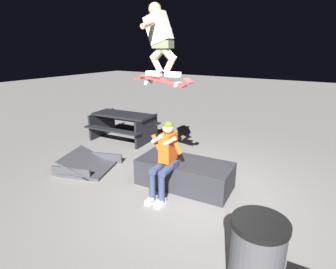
{
  "coord_description": "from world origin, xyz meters",
  "views": [
    {
      "loc": [
        -1.89,
        3.89,
        2.5
      ],
      "look_at": [
        0.4,
        0.23,
        1.1
      ],
      "focal_mm": 28.49,
      "sensor_mm": 36.0,
      "label": 1
    }
  ],
  "objects_px": {
    "ledge_box_main": "(184,174)",
    "skateboard": "(163,81)",
    "kicker_ramp": "(89,166)",
    "person_sitting_on_ledge": "(165,156)",
    "trash_bin": "(256,257)",
    "skater_airborne": "(160,37)",
    "picnic_table_back": "(123,122)"
  },
  "relations": [
    {
      "from": "ledge_box_main",
      "to": "skater_airborne",
      "type": "height_order",
      "value": "skater_airborne"
    },
    {
      "from": "skateboard",
      "to": "trash_bin",
      "type": "distance_m",
      "value": 2.89
    },
    {
      "from": "person_sitting_on_ledge",
      "to": "picnic_table_back",
      "type": "xyz_separation_m",
      "value": [
        2.66,
        -1.95,
        -0.25
      ]
    },
    {
      "from": "skater_airborne",
      "to": "kicker_ramp",
      "type": "distance_m",
      "value": 3.14
    },
    {
      "from": "ledge_box_main",
      "to": "skater_airborne",
      "type": "bearing_deg",
      "value": 39.24
    },
    {
      "from": "person_sitting_on_ledge",
      "to": "trash_bin",
      "type": "xyz_separation_m",
      "value": [
        -1.87,
        1.17,
        -0.31
      ]
    },
    {
      "from": "ledge_box_main",
      "to": "skateboard",
      "type": "relative_size",
      "value": 1.7
    },
    {
      "from": "ledge_box_main",
      "to": "skater_airborne",
      "type": "relative_size",
      "value": 1.57
    },
    {
      "from": "skater_airborne",
      "to": "person_sitting_on_ledge",
      "type": "bearing_deg",
      "value": 138.78
    },
    {
      "from": "ledge_box_main",
      "to": "person_sitting_on_ledge",
      "type": "distance_m",
      "value": 0.69
    },
    {
      "from": "kicker_ramp",
      "to": "skateboard",
      "type": "bearing_deg",
      "value": -174.2
    },
    {
      "from": "picnic_table_back",
      "to": "trash_bin",
      "type": "distance_m",
      "value": 5.5
    },
    {
      "from": "skater_airborne",
      "to": "trash_bin",
      "type": "xyz_separation_m",
      "value": [
        -2.08,
        1.36,
        -2.24
      ]
    },
    {
      "from": "skateboard",
      "to": "picnic_table_back",
      "type": "distance_m",
      "value": 3.41
    },
    {
      "from": "kicker_ramp",
      "to": "trash_bin",
      "type": "bearing_deg",
      "value": 162.99
    },
    {
      "from": "skater_airborne",
      "to": "skateboard",
      "type": "bearing_deg",
      "value": -175.84
    },
    {
      "from": "skater_airborne",
      "to": "kicker_ramp",
      "type": "height_order",
      "value": "skater_airborne"
    },
    {
      "from": "ledge_box_main",
      "to": "kicker_ramp",
      "type": "height_order",
      "value": "ledge_box_main"
    },
    {
      "from": "trash_bin",
      "to": "person_sitting_on_ledge",
      "type": "bearing_deg",
      "value": -31.99
    },
    {
      "from": "skater_airborne",
      "to": "picnic_table_back",
      "type": "height_order",
      "value": "skater_airborne"
    },
    {
      "from": "kicker_ramp",
      "to": "picnic_table_back",
      "type": "distance_m",
      "value": 2.11
    },
    {
      "from": "ledge_box_main",
      "to": "skateboard",
      "type": "bearing_deg",
      "value": 43.92
    },
    {
      "from": "skateboard",
      "to": "trash_bin",
      "type": "relative_size",
      "value": 1.18
    },
    {
      "from": "person_sitting_on_ledge",
      "to": "kicker_ramp",
      "type": "height_order",
      "value": "person_sitting_on_ledge"
    },
    {
      "from": "person_sitting_on_ledge",
      "to": "picnic_table_back",
      "type": "relative_size",
      "value": 0.74
    },
    {
      "from": "skateboard",
      "to": "skater_airborne",
      "type": "bearing_deg",
      "value": 4.16
    },
    {
      "from": "skater_airborne",
      "to": "picnic_table_back",
      "type": "bearing_deg",
      "value": -35.87
    },
    {
      "from": "skater_airborne",
      "to": "trash_bin",
      "type": "distance_m",
      "value": 3.34
    },
    {
      "from": "ledge_box_main",
      "to": "skateboard",
      "type": "xyz_separation_m",
      "value": [
        0.29,
        0.28,
        1.74
      ]
    },
    {
      "from": "skater_airborne",
      "to": "kicker_ramp",
      "type": "bearing_deg",
      "value": 5.85
    },
    {
      "from": "kicker_ramp",
      "to": "picnic_table_back",
      "type": "relative_size",
      "value": 0.69
    },
    {
      "from": "skateboard",
      "to": "kicker_ramp",
      "type": "xyz_separation_m",
      "value": [
        1.81,
        0.18,
        -1.92
      ]
    }
  ]
}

